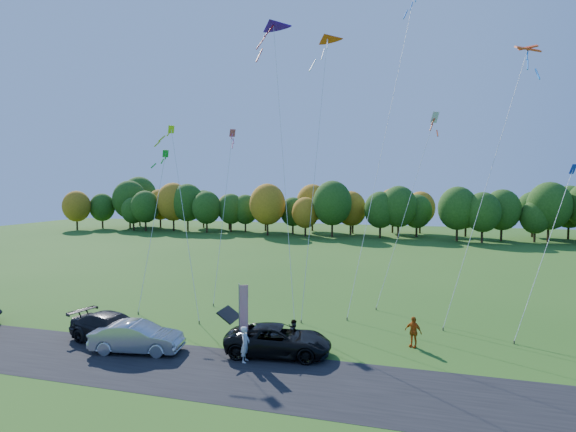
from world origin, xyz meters
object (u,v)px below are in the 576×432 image
(black_suv, at_px, (278,340))
(feather_flag, at_px, (243,310))
(person_east, at_px, (413,332))
(silver_sedan, at_px, (137,337))

(black_suv, xyz_separation_m, feather_flag, (-1.95, -0.26, 1.54))
(person_east, distance_m, feather_flag, 9.67)
(feather_flag, bearing_deg, person_east, 20.68)
(black_suv, bearing_deg, feather_flag, 91.23)
(silver_sedan, distance_m, feather_flag, 6.00)
(black_suv, bearing_deg, silver_sedan, 96.51)
(black_suv, height_order, person_east, person_east)
(black_suv, distance_m, feather_flag, 2.49)
(silver_sedan, bearing_deg, black_suv, -86.74)
(silver_sedan, bearing_deg, person_east, -81.16)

